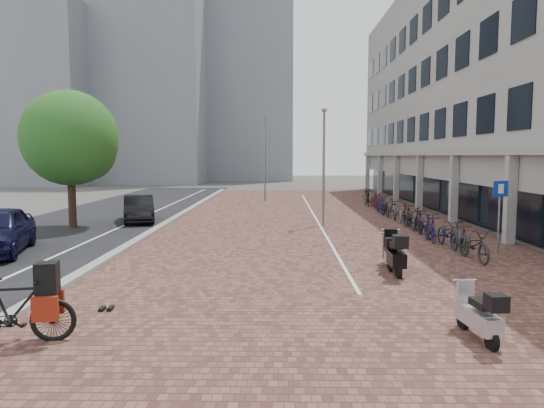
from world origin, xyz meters
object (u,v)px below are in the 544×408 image
at_px(scooter_front, 389,252).
at_px(scooter_mid, 394,253).
at_px(hero_bike, 15,309).
at_px(car_dark, 139,209).
at_px(scooter_back, 478,313).
at_px(parking_sign, 500,206).

relative_size(scooter_front, scooter_mid, 0.83).
distance_m(hero_bike, scooter_front, 9.85).
distance_m(car_dark, scooter_back, 19.07).
bearing_deg(car_dark, scooter_mid, -63.43).
distance_m(car_dark, parking_sign, 16.43).
height_order(car_dark, scooter_mid, car_dark).
bearing_deg(scooter_front, parking_sign, 31.98).
distance_m(scooter_front, scooter_back, 5.76).
xyz_separation_m(scooter_front, scooter_back, (0.33, -5.75, 0.01)).
bearing_deg(car_dark, scooter_back, -73.14).
bearing_deg(scooter_front, scooter_back, -80.53).
height_order(scooter_front, scooter_back, scooter_back).
height_order(scooter_front, parking_sign, parking_sign).
bearing_deg(scooter_mid, parking_sign, 34.72).
xyz_separation_m(hero_bike, scooter_mid, (7.76, 5.36, -0.04)).
bearing_deg(scooter_mid, hero_bike, -143.98).
height_order(car_dark, scooter_back, car_dark).
bearing_deg(parking_sign, scooter_back, -126.09).
relative_size(scooter_front, scooter_back, 0.99).
xyz_separation_m(hero_bike, parking_sign, (11.76, 8.00, 1.02)).
bearing_deg(hero_bike, scooter_front, -63.25).
height_order(hero_bike, scooter_front, hero_bike).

